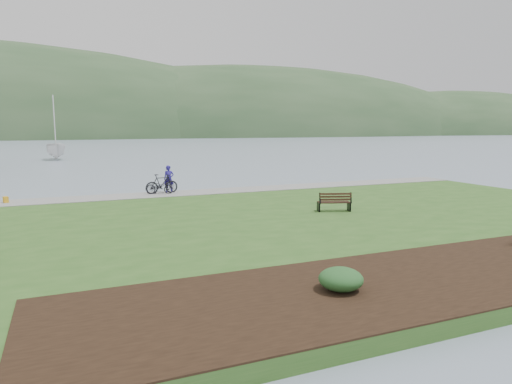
# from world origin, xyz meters

# --- Properties ---
(ground) EXTENTS (600.00, 600.00, 0.00)m
(ground) POSITION_xyz_m (0.00, 0.00, 0.00)
(ground) COLOR gray
(ground) RESTS_ON ground
(lawn) EXTENTS (34.00, 20.00, 0.40)m
(lawn) POSITION_xyz_m (0.00, -2.00, 0.20)
(lawn) COLOR #2D551E
(lawn) RESTS_ON ground
(shoreline_path) EXTENTS (34.00, 2.20, 0.03)m
(shoreline_path) POSITION_xyz_m (0.00, 6.90, 0.42)
(shoreline_path) COLOR gray
(shoreline_path) RESTS_ON lawn
(garden_bed) EXTENTS (24.00, 4.40, 0.04)m
(garden_bed) POSITION_xyz_m (3.00, -9.80, 0.42)
(garden_bed) COLOR black
(garden_bed) RESTS_ON lawn
(far_hillside) EXTENTS (580.00, 80.00, 38.00)m
(far_hillside) POSITION_xyz_m (20.00, 170.00, 0.00)
(far_hillside) COLOR #2E4C2B
(far_hillside) RESTS_ON ground
(park_bench) EXTENTS (1.55, 1.00, 0.89)m
(park_bench) POSITION_xyz_m (3.14, -1.21, 0.84)
(park_bench) COLOR black
(park_bench) RESTS_ON lawn
(person) EXTENTS (0.72, 0.53, 1.84)m
(person) POSITION_xyz_m (-2.41, 7.50, 1.32)
(person) COLOR navy
(person) RESTS_ON lawn
(bicycle_a) EXTENTS (1.25, 1.62, 0.82)m
(bicycle_a) POSITION_xyz_m (-3.00, 7.20, 0.81)
(bicycle_a) COLOR black
(bicycle_a) RESTS_ON lawn
(bicycle_b) EXTENTS (0.75, 1.91, 1.12)m
(bicycle_b) POSITION_xyz_m (-2.89, 7.20, 0.96)
(bicycle_b) COLOR black
(bicycle_b) RESTS_ON lawn
(sailboat) EXTENTS (10.69, 10.85, 25.67)m
(sailboat) POSITION_xyz_m (-8.74, 44.70, 0.00)
(sailboat) COLOR silver
(sailboat) RESTS_ON ground
(pannier) EXTENTS (0.29, 0.36, 0.33)m
(pannier) POSITION_xyz_m (-10.65, 7.00, 0.56)
(pannier) COLOR gold
(pannier) RESTS_ON lawn
(shrub_0) EXTENTS (1.03, 1.03, 0.51)m
(shrub_0) POSITION_xyz_m (-2.19, -9.83, 0.70)
(shrub_0) COLOR #1E4C21
(shrub_0) RESTS_ON garden_bed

